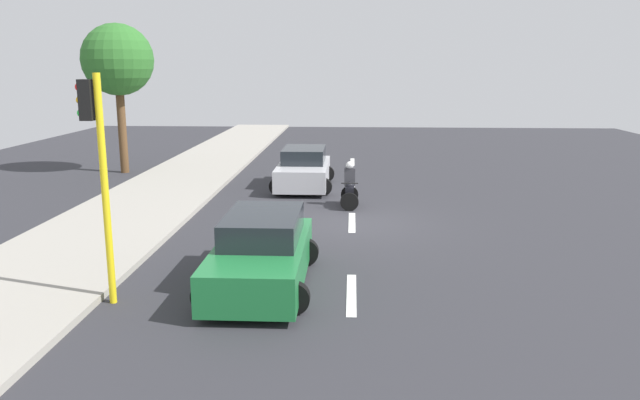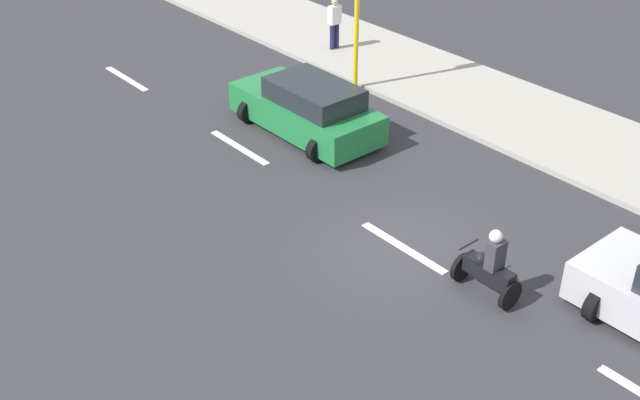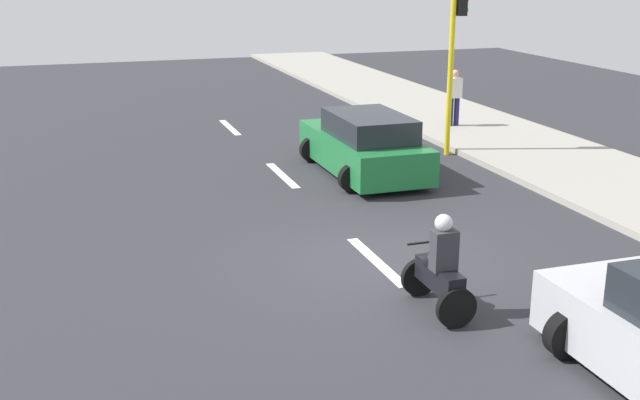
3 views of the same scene
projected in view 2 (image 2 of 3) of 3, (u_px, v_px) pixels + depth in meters
The scene contains 8 objects.
ground_plane at pixel (403, 250), 17.16m from camera, with size 40.00×60.00×0.10m, color #2D2D33.
sidewalk at pixel (592, 145), 20.96m from camera, with size 4.00×60.00×0.15m, color #9E998E.
lane_stripe_mid at pixel (403, 247), 17.13m from camera, with size 0.20×2.40×0.01m, color white.
lane_stripe_south at pixel (239, 147), 21.02m from camera, with size 0.20×2.40×0.01m, color white.
lane_stripe_far_south at pixel (127, 79), 24.91m from camera, with size 0.20×2.40×0.01m, color white.
car_green at pixel (307, 109), 21.39m from camera, with size 2.28×4.47×1.52m.
motorcycle at pixel (489, 268), 15.44m from camera, with size 0.60×1.30×1.53m.
pedestrian_near_signal at pixel (335, 22), 26.25m from camera, with size 0.40×0.24×1.69m.
Camera 2 is at (-10.48, -9.55, 9.84)m, focal length 45.10 mm.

